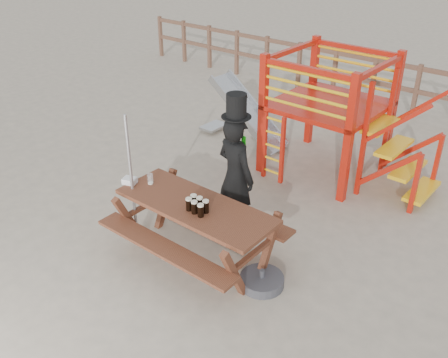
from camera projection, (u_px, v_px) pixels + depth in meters
ground at (174, 258)px, 6.73m from camera, size 60.00×60.00×0.00m
back_fence at (395, 81)px, 11.07m from camera, size 15.09×0.09×1.20m
playground_fort at (324, 111)px, 8.54m from camera, size 4.71×1.84×2.10m
picnic_table at (196, 224)px, 6.50m from camera, size 2.17×1.52×0.83m
man_with_hat at (236, 173)px, 6.88m from camera, size 0.70×0.52×2.08m
metal_pole at (132, 181)px, 6.65m from camera, size 0.04×0.04×1.90m
parasol_base at (262, 281)px, 6.23m from camera, size 0.56×0.56×0.24m
paper_bag at (130, 181)px, 6.81m from camera, size 0.22×0.19×0.08m
stout_pints at (197, 205)px, 6.17m from camera, size 0.30×0.20×0.17m
empty_glasses at (150, 179)px, 6.79m from camera, size 0.08×0.08×0.15m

